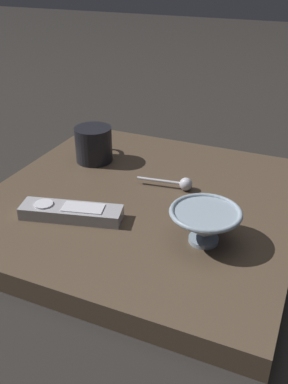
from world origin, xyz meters
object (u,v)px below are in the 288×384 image
(teaspoon, at_px, (182,184))
(tv_remote_near, at_px, (71,212))
(cereal_bowl, at_px, (205,224))
(coffee_mug, at_px, (94,144))

(teaspoon, bearing_deg, tv_remote_near, -39.34)
(teaspoon, relative_size, tv_remote_near, 0.60)
(cereal_bowl, distance_m, coffee_mug, 0.39)
(cereal_bowl, xyz_separation_m, teaspoon, (-0.16, -0.09, -0.02))
(tv_remote_near, bearing_deg, cereal_bowl, 96.15)
(cereal_bowl, relative_size, coffee_mug, 1.08)
(coffee_mug, xyz_separation_m, tv_remote_near, (0.24, 0.08, -0.03))
(coffee_mug, bearing_deg, cereal_bowl, 57.27)
(cereal_bowl, bearing_deg, coffee_mug, -122.73)
(cereal_bowl, relative_size, teaspoon, 1.03)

